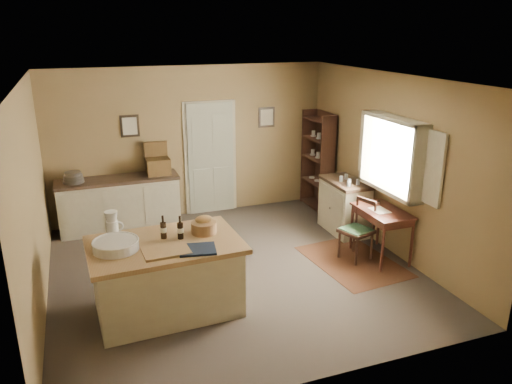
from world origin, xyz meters
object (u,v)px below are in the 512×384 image
(desk_chair, at_px, (356,231))
(shelving_unit, at_px, (320,161))
(work_island, at_px, (166,275))
(sideboard, at_px, (120,202))
(right_cabinet, at_px, (344,206))
(writing_desk, at_px, (382,216))

(desk_chair, relative_size, shelving_unit, 0.49)
(work_island, relative_size, sideboard, 0.90)
(work_island, relative_size, desk_chair, 2.04)
(desk_chair, distance_m, right_cabinet, 1.07)
(right_cabinet, bearing_deg, work_island, -155.90)
(shelving_unit, bearing_deg, desk_chair, -103.02)
(desk_chair, distance_m, shelving_unit, 2.35)
(sideboard, distance_m, shelving_unit, 3.72)
(desk_chair, bearing_deg, work_island, 170.71)
(right_cabinet, height_order, shelving_unit, shelving_unit)
(right_cabinet, bearing_deg, desk_chair, -110.25)
(sideboard, bearing_deg, work_island, -84.94)
(sideboard, height_order, right_cabinet, sideboard)
(right_cabinet, relative_size, shelving_unit, 0.54)
(work_island, height_order, sideboard, work_island)
(writing_desk, bearing_deg, work_island, -173.41)
(work_island, distance_m, writing_desk, 3.31)
(work_island, distance_m, right_cabinet, 3.60)
(work_island, xyz_separation_m, writing_desk, (3.28, 0.38, 0.19))
(work_island, height_order, right_cabinet, work_island)
(sideboard, relative_size, writing_desk, 2.19)
(sideboard, height_order, writing_desk, sideboard)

